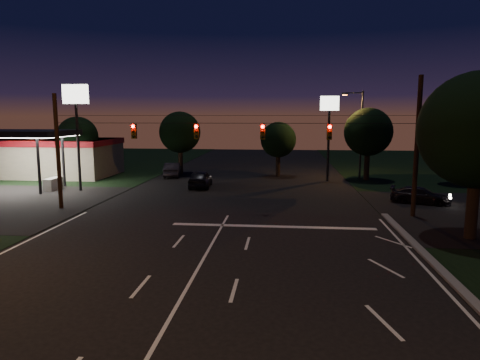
# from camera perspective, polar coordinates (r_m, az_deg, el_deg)

# --- Properties ---
(ground) EXTENTS (140.00, 140.00, 0.00)m
(ground) POSITION_cam_1_polar(r_m,az_deg,el_deg) (15.06, -8.86, -16.99)
(ground) COLOR black
(ground) RESTS_ON ground
(stop_bar) EXTENTS (12.00, 0.50, 0.01)m
(stop_bar) POSITION_cam_1_polar(r_m,az_deg,el_deg) (25.47, 4.38, -6.19)
(stop_bar) COLOR silver
(stop_bar) RESTS_ON ground
(utility_pole_right) EXTENTS (0.30, 0.30, 9.00)m
(utility_pole_right) POSITION_cam_1_polar(r_m,az_deg,el_deg) (30.07, 22.02, -4.52)
(utility_pole_right) COLOR black
(utility_pole_right) RESTS_ON ground
(utility_pole_left) EXTENTS (0.28, 0.28, 8.00)m
(utility_pole_left) POSITION_cam_1_polar(r_m,az_deg,el_deg) (32.79, -22.71, -3.52)
(utility_pole_left) COLOR black
(utility_pole_left) RESTS_ON ground
(signal_span) EXTENTS (24.00, 0.40, 1.56)m
(signal_span) POSITION_cam_1_polar(r_m,az_deg,el_deg) (28.34, -1.43, 6.58)
(signal_span) COLOR black
(signal_span) RESTS_ON ground
(gas_station) EXTENTS (14.20, 16.10, 5.25)m
(gas_station) POSITION_cam_1_polar(r_m,az_deg,el_deg) (50.57, -24.44, 3.13)
(gas_station) COLOR gray
(gas_station) RESTS_ON ground
(pole_sign_left_near) EXTENTS (2.20, 0.30, 9.10)m
(pole_sign_left_near) POSITION_cam_1_polar(r_m,az_deg,el_deg) (39.28, -21.00, 8.72)
(pole_sign_left_near) COLOR black
(pole_sign_left_near) RESTS_ON ground
(pole_sign_right) EXTENTS (1.80, 0.30, 8.40)m
(pole_sign_right) POSITION_cam_1_polar(r_m,az_deg,el_deg) (43.36, 11.80, 8.05)
(pole_sign_right) COLOR black
(pole_sign_right) RESTS_ON ground
(street_light_right_far) EXTENTS (2.20, 0.35, 9.00)m
(street_light_right_far) POSITION_cam_1_polar(r_m,az_deg,el_deg) (45.79, 15.57, 6.68)
(street_light_right_far) COLOR black
(street_light_right_far) RESTS_ON ground
(tree_right_near) EXTENTS (6.00, 6.00, 8.76)m
(tree_right_near) POSITION_cam_1_polar(r_m,az_deg,el_deg) (25.35, 29.11, 5.68)
(tree_right_near) COLOR black
(tree_right_near) RESTS_ON ground
(tree_far_a) EXTENTS (4.20, 4.20, 6.42)m
(tree_far_a) POSITION_cam_1_polar(r_m,az_deg,el_deg) (48.37, -20.74, 5.36)
(tree_far_a) COLOR black
(tree_far_a) RESTS_ON ground
(tree_far_b) EXTENTS (4.60, 4.60, 6.98)m
(tree_far_b) POSITION_cam_1_polar(r_m,az_deg,el_deg) (48.68, -7.95, 6.26)
(tree_far_b) COLOR black
(tree_far_b) RESTS_ON ground
(tree_far_c) EXTENTS (3.80, 3.80, 5.86)m
(tree_far_c) POSITION_cam_1_polar(r_m,az_deg,el_deg) (46.31, 5.15, 5.31)
(tree_far_c) COLOR black
(tree_far_c) RESTS_ON ground
(tree_far_d) EXTENTS (4.80, 4.80, 7.30)m
(tree_far_d) POSITION_cam_1_polar(r_m,az_deg,el_deg) (45.09, 16.72, 6.08)
(tree_far_d) COLOR black
(tree_far_d) RESTS_ON ground
(tree_far_e) EXTENTS (4.00, 4.00, 6.18)m
(tree_far_e) POSITION_cam_1_polar(r_m,az_deg,el_deg) (45.39, 27.15, 4.62)
(tree_far_e) COLOR black
(tree_far_e) RESTS_ON ground
(car_oncoming_a) EXTENTS (2.11, 4.70, 1.57)m
(car_oncoming_a) POSITION_cam_1_polar(r_m,az_deg,el_deg) (39.23, -5.32, 0.16)
(car_oncoming_a) COLOR black
(car_oncoming_a) RESTS_ON ground
(car_oncoming_b) EXTENTS (2.31, 4.70, 1.48)m
(car_oncoming_b) POSITION_cam_1_polar(r_m,az_deg,el_deg) (46.70, -8.98, 1.38)
(car_oncoming_b) COLOR black
(car_oncoming_b) RESTS_ON ground
(car_cross) EXTENTS (4.57, 3.03, 1.23)m
(car_cross) POSITION_cam_1_polar(r_m,az_deg,el_deg) (34.51, 22.90, -1.91)
(car_cross) COLOR black
(car_cross) RESTS_ON ground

